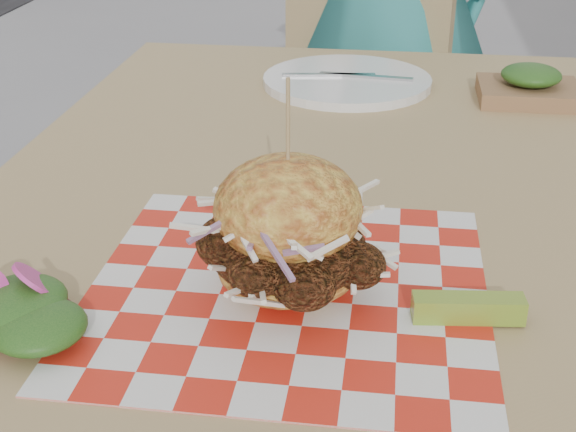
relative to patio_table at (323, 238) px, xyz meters
name	(u,v)px	position (x,y,z in m)	size (l,w,h in m)	color
patio_table	(323,238)	(0.00, 0.00, 0.00)	(0.80, 1.20, 0.75)	tan
patio_chair	(375,89)	(0.03, 0.99, -0.12)	(0.53, 0.54, 0.95)	tan
paper_liner	(288,288)	(-0.01, -0.25, 0.08)	(0.36, 0.36, 0.00)	red
sandwich	(288,234)	(-0.01, -0.25, 0.14)	(0.17, 0.17, 0.20)	gold
pickle_spear	(468,308)	(0.15, -0.28, 0.09)	(0.10, 0.02, 0.02)	#92B033
side_salad	(12,311)	(-0.23, -0.34, 0.09)	(0.13, 0.14, 0.05)	#3F1419
place_setting	(347,81)	(0.00, 0.38, 0.09)	(0.27, 0.27, 0.02)	white
kraft_tray	(530,86)	(0.28, 0.34, 0.10)	(0.15, 0.12, 0.06)	olive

